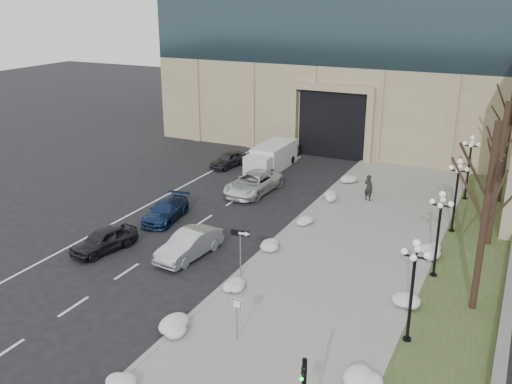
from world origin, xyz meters
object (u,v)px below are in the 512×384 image
lamppost_d (470,159)px  car_c (166,210)px  car_b (189,245)px  pedestrian (369,188)px  box_truck (271,158)px  lamppost_b (439,223)px  car_d (253,183)px  lamppost_c (457,186)px  car_e (228,160)px  keep_sign (237,311)px  car_a (104,240)px  one_way_sign (243,239)px  lamppost_a (413,277)px

lamppost_d → car_c: bearing=-143.9°
car_b → pedestrian: size_ratio=2.42×
box_truck → lamppost_b: 21.08m
car_b → car_d: size_ratio=0.82×
lamppost_b → lamppost_c: (0.00, 6.50, 0.00)m
car_d → lamppost_c: lamppost_c is taller
car_e → keep_sign: (12.71, -22.55, 0.90)m
lamppost_d → car_b: bearing=-127.7°
car_e → keep_sign: bearing=-51.9°
car_b → pedestrian: (6.59, 13.14, 0.31)m
car_c → lamppost_c: lamppost_c is taller
car_a → lamppost_d: (17.56, 17.96, 2.38)m
car_b → car_d: (-1.55, 11.24, 0.02)m
pedestrian → one_way_sign: bearing=99.6°
lamppost_c → lamppost_d: size_ratio=1.00×
car_d → pedestrian: pedestrian is taller
car_c → car_e: bearing=91.4°
car_e → lamppost_c: (19.18, -6.36, 2.44)m
lamppost_b → keep_sign: bearing=-123.7°
lamppost_c → car_d: bearing=175.1°
one_way_sign → lamppost_b: lamppost_b is taller
keep_sign → lamppost_a: bearing=19.6°
car_e → pedestrian: bearing=-5.2°
car_c → car_b: bearing=-51.1°
lamppost_b → car_d: bearing=151.6°
car_c → car_d: car_d is taller
pedestrian → car_d: bearing=33.5°
pedestrian → lamppost_d: (6.15, 3.36, 2.02)m
box_truck → lamppost_a: 25.85m
car_c → pedestrian: pedestrian is taller
lamppost_a → lamppost_c: same height
box_truck → lamppost_a: lamppost_a is taller
one_way_sign → lamppost_c: (8.82, 11.00, 0.82)m
car_d → keep_sign: size_ratio=2.64×
box_truck → lamppost_d: (15.66, -0.96, 2.10)m
pedestrian → box_truck: 10.44m
car_b → lamppost_c: size_ratio=0.95×
car_a → lamppost_a: lamppost_a is taller
lamppost_b → lamppost_c: 6.50m
lamppost_b → lamppost_d: same height
car_c → pedestrian: (10.94, 9.09, 0.42)m
lamppost_d → box_truck: bearing=176.5°
car_c → lamppost_a: (17.10, -7.05, 2.43)m
car_b → lamppost_d: size_ratio=0.95×
one_way_sign → keep_sign: bearing=-76.3°
car_e → one_way_sign: size_ratio=1.37×
one_way_sign → lamppost_a: 9.08m
car_a → lamppost_b: lamppost_b is taller
car_e → box_truck: bearing=26.1°
lamppost_b → box_truck: bearing=138.3°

